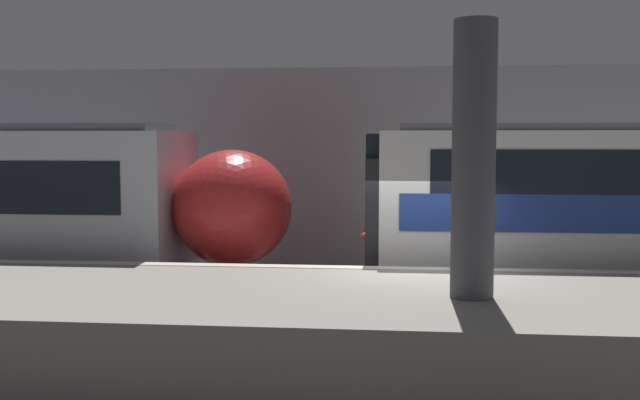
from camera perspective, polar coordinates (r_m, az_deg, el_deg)
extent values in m
plane|color=#33302D|center=(13.15, 7.85, -9.69)|extent=(120.00, 120.00, 0.00)
cube|color=gray|center=(10.94, 8.26, -9.77)|extent=(40.00, 4.31, 1.06)
cube|color=beige|center=(12.78, 7.93, -5.20)|extent=(40.00, 0.30, 0.01)
cube|color=#939399|center=(18.82, 7.32, 2.39)|extent=(50.00, 0.15, 5.04)
cylinder|color=#47474C|center=(10.43, 11.63, 3.00)|extent=(0.59, 0.59, 3.79)
ellipsoid|color=red|center=(15.36, -6.68, -0.60)|extent=(2.42, 2.62, 2.37)
sphere|color=#F2EFCC|center=(15.23, -3.17, -2.22)|extent=(0.20, 0.20, 0.20)
cube|color=black|center=(15.01, 4.16, -1.03)|extent=(0.25, 2.79, 2.26)
cube|color=black|center=(14.94, 4.19, 3.29)|extent=(0.25, 2.50, 0.90)
sphere|color=#EA4C42|center=(14.42, 3.46, -2.83)|extent=(0.18, 0.18, 0.18)
sphere|color=#EA4C42|center=(15.69, 3.66, -2.23)|extent=(0.18, 0.18, 0.18)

